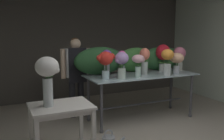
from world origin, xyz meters
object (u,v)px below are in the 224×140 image
Objects in this scene: vase_scarlet_dahlias at (106,61)px; florist at (76,69)px; display_table_glass at (141,82)px; vase_lilac_freesia at (122,63)px; vase_coral_anemones at (145,59)px; vase_sunset_carnations at (168,60)px; vase_peach_peonies at (177,60)px; vase_fuchsia_hydrangea at (122,60)px; side_table_white at (61,113)px; vase_violet_tulips at (107,60)px; vase_rosy_snapdragons at (179,56)px; vase_white_roses_tall at (47,74)px; vase_crimson_ranunculus at (163,54)px; vase_blush_lilies at (138,62)px.

florist is at bearing 109.17° from vase_scarlet_dahlias.
display_table_glass is 0.70m from vase_lilac_freesia.
display_table_glass is 0.42m from vase_coral_anemones.
vase_peach_peonies is at bearing 21.01° from vase_sunset_carnations.
vase_coral_anemones reaches higher than vase_sunset_carnations.
vase_peach_peonies is 0.32m from vase_sunset_carnations.
vase_lilac_freesia reaches higher than vase_fuchsia_hydrangea.
display_table_glass is at bearing 135.69° from vase_sunset_carnations.
vase_coral_anemones reaches higher than side_table_white.
vase_peach_peonies is (1.68, -0.85, 0.19)m from florist.
vase_violet_tulips is 0.98× the size of vase_sunset_carnations.
display_table_glass is at bearing -174.19° from vase_rosy_snapdragons.
vase_white_roses_tall is at bearing -160.08° from vase_rosy_snapdragons.
vase_fuchsia_hydrangea is 0.90× the size of vase_coral_anemones.
vase_blush_lilies is at bearing -156.21° from vase_crimson_ranunculus.
vase_sunset_carnations reaches higher than vase_fuchsia_hydrangea.
vase_rosy_snapdragons reaches higher than side_table_white.
vase_violet_tulips is at bearing 43.83° from side_table_white.
side_table_white is 1.62× the size of vase_rosy_snapdragons.
vase_sunset_carnations is at bearing 16.09° from side_table_white.
vase_peach_peonies reaches higher than side_table_white.
vase_crimson_ranunculus is at bearing 23.00° from vase_white_roses_tall.
vase_sunset_carnations is at bearing -47.32° from vase_coral_anemones.
vase_coral_anemones is at bearing 161.20° from vase_peach_peonies.
vase_coral_anemones is at bearing -172.52° from vase_rosy_snapdragons.
vase_fuchsia_hydrangea is 1.03m from vase_peach_peonies.
display_table_glass is 2.14m from vase_white_roses_tall.
vase_violet_tulips is 0.71m from vase_coral_anemones.
vase_rosy_snapdragons is 0.40m from vase_crimson_ranunculus.
vase_rosy_snapdragons is at bearing 8.07° from vase_scarlet_dahlias.
vase_scarlet_dahlias is at bearing -169.24° from vase_crimson_ranunculus.
vase_rosy_snapdragons reaches higher than vase_fuchsia_hydrangea.
vase_scarlet_dahlias is (0.27, -0.78, 0.23)m from florist.
vase_peach_peonies is at bearing -19.55° from vase_fuchsia_hydrangea.
vase_scarlet_dahlias reaches higher than vase_peach_peonies.
vase_white_roses_tall is (-0.83, -1.56, 0.22)m from florist.
side_table_white is 2.91m from vase_rosy_snapdragons.
vase_sunset_carnations is at bearing -24.65° from vase_violet_tulips.
vase_white_roses_tall reaches higher than vase_violet_tulips.
vase_scarlet_dahlias is 0.27m from vase_lilac_freesia.
florist reaches higher than vase_fuchsia_hydrangea.
vase_peach_peonies is at bearing -19.02° from display_table_glass.
vase_coral_anemones is 1.02× the size of vase_sunset_carnations.
vase_coral_anemones is at bearing -30.75° from florist.
vase_coral_anemones is (0.05, -0.02, 0.41)m from display_table_glass.
vase_coral_anemones is at bearing 19.85° from vase_lilac_freesia.
vase_rosy_snapdragons reaches higher than display_table_glass.
vase_sunset_carnations is (0.87, -0.10, 0.02)m from vase_lilac_freesia.
vase_violet_tulips is at bearing 179.14° from vase_rosy_snapdragons.
florist is 3.46× the size of vase_fuchsia_hydrangea.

